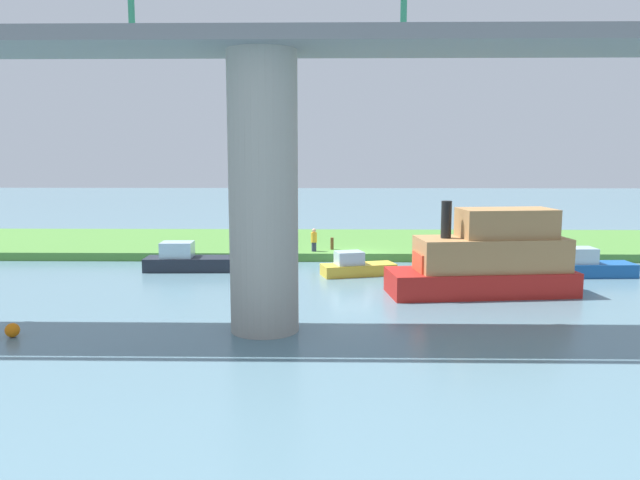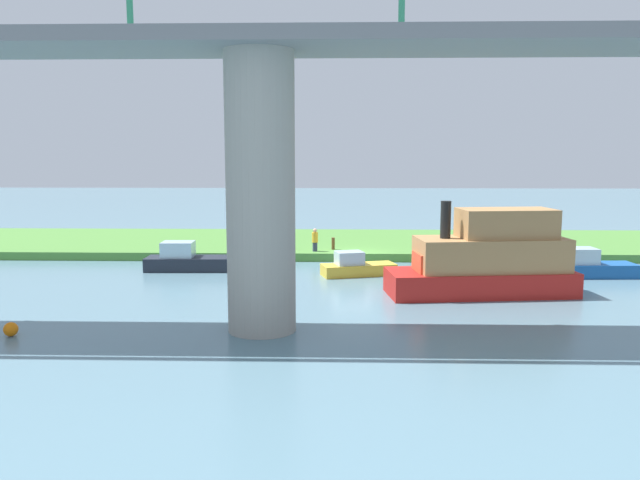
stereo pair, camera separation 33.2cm
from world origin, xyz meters
The scene contains 12 objects.
ground_plane centered at (0.00, 0.00, 0.00)m, with size 160.00×160.00×0.00m, color slate.
grassy_bank centered at (0.00, -6.00, 0.25)m, with size 80.00×12.00×0.50m, color #4C8438.
bridge_pylon centered at (3.58, 14.55, 4.94)m, with size 2.44×2.44×9.88m, color #9E998E.
bridge_span centered at (3.58, 14.54, 10.37)m, with size 70.85×4.30×3.25m.
person_on_bank centered at (2.24, -0.87, 1.20)m, with size 0.50×0.50×1.39m.
mooring_post centered at (1.15, -1.63, 0.87)m, with size 0.20×0.20×0.74m, color brown.
houseboat_blue centered at (-5.90, 8.40, 1.58)m, with size 8.64×3.78×4.28m.
motorboat_white centered at (-0.12, 4.07, 0.46)m, with size 4.08×2.38×1.29m.
motorboat_red centered at (9.14, 2.84, 0.56)m, with size 4.78×1.83×1.58m.
riverboat_paddlewheel centered at (-12.16, 4.04, 0.54)m, with size 4.60×1.84×1.51m.
skiff_small centered at (-6.06, 1.93, 0.54)m, with size 4.52×1.68×1.50m.
marker_buoy centered at (12.32, 15.58, 0.25)m, with size 0.50×0.50×0.50m, color orange.
Camera 2 is at (0.84, 36.72, 6.37)m, focal length 35.41 mm.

